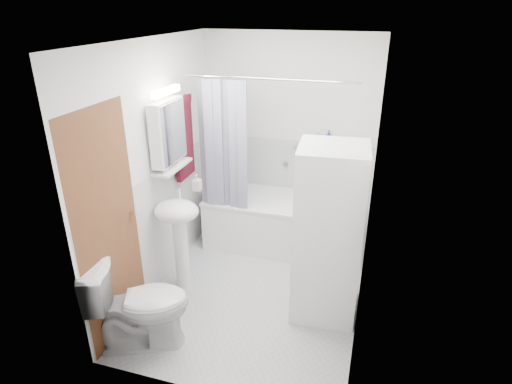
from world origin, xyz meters
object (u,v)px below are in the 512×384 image
(washer_dryer, at_px, (328,234))
(toilet, at_px, (139,304))
(bathtub, at_px, (274,220))
(sink, at_px, (178,225))

(washer_dryer, relative_size, toilet, 1.99)
(bathtub, relative_size, washer_dryer, 0.96)
(bathtub, distance_m, sink, 1.32)
(bathtub, distance_m, toilet, 2.01)
(sink, xyz_separation_m, washer_dryer, (1.43, 0.04, 0.10))
(bathtub, xyz_separation_m, sink, (-0.69, -1.06, 0.38))
(toilet, bearing_deg, sink, -21.35)
(washer_dryer, height_order, toilet, washer_dryer)
(bathtub, bearing_deg, toilet, -109.21)
(bathtub, bearing_deg, washer_dryer, -54.02)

